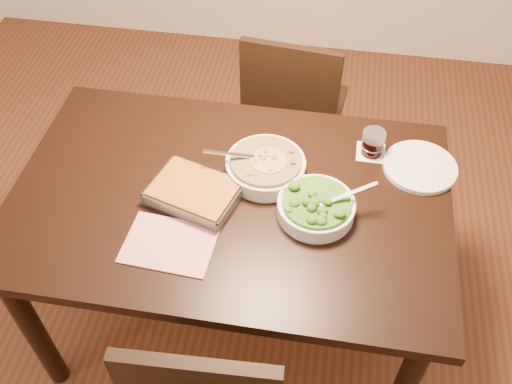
{
  "coord_description": "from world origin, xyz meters",
  "views": [
    {
      "loc": [
        0.28,
        -1.18,
        2.11
      ],
      "look_at": [
        0.09,
        -0.02,
        0.8
      ],
      "focal_mm": 40.0,
      "sensor_mm": 36.0,
      "label": 1
    }
  ],
  "objects_px": {
    "table": "(231,214)",
    "broccoli_bowl": "(316,207)",
    "dinner_plate": "(420,167)",
    "chair_far": "(293,107)",
    "baking_dish": "(195,192)",
    "wine_tumbler": "(373,142)",
    "stew_bowl": "(266,166)"
  },
  "relations": [
    {
      "from": "stew_bowl",
      "to": "baking_dish",
      "type": "bearing_deg",
      "value": -145.5
    },
    {
      "from": "broccoli_bowl",
      "to": "chair_far",
      "type": "distance_m",
      "value": 0.88
    },
    {
      "from": "table",
      "to": "wine_tumbler",
      "type": "bearing_deg",
      "value": 31.53
    },
    {
      "from": "wine_tumbler",
      "to": "chair_far",
      "type": "xyz_separation_m",
      "value": [
        -0.32,
        0.51,
        -0.31
      ]
    },
    {
      "from": "stew_bowl",
      "to": "baking_dish",
      "type": "relative_size",
      "value": 0.9
    },
    {
      "from": "chair_far",
      "to": "broccoli_bowl",
      "type": "bearing_deg",
      "value": 107.09
    },
    {
      "from": "dinner_plate",
      "to": "chair_far",
      "type": "xyz_separation_m",
      "value": [
        -0.48,
        0.56,
        -0.27
      ]
    },
    {
      "from": "table",
      "to": "stew_bowl",
      "type": "height_order",
      "value": "stew_bowl"
    },
    {
      "from": "dinner_plate",
      "to": "chair_far",
      "type": "height_order",
      "value": "chair_far"
    },
    {
      "from": "baking_dish",
      "to": "dinner_plate",
      "type": "relative_size",
      "value": 1.31
    },
    {
      "from": "table",
      "to": "broccoli_bowl",
      "type": "xyz_separation_m",
      "value": [
        0.28,
        -0.03,
        0.13
      ]
    },
    {
      "from": "broccoli_bowl",
      "to": "chair_far",
      "type": "height_order",
      "value": "chair_far"
    },
    {
      "from": "stew_bowl",
      "to": "baking_dish",
      "type": "height_order",
      "value": "stew_bowl"
    },
    {
      "from": "stew_bowl",
      "to": "dinner_plate",
      "type": "bearing_deg",
      "value": 12.04
    },
    {
      "from": "broccoli_bowl",
      "to": "wine_tumbler",
      "type": "bearing_deg",
      "value": 61.86
    },
    {
      "from": "stew_bowl",
      "to": "chair_far",
      "type": "bearing_deg",
      "value": 88.07
    },
    {
      "from": "table",
      "to": "broccoli_bowl",
      "type": "distance_m",
      "value": 0.31
    },
    {
      "from": "wine_tumbler",
      "to": "dinner_plate",
      "type": "distance_m",
      "value": 0.17
    },
    {
      "from": "broccoli_bowl",
      "to": "dinner_plate",
      "type": "distance_m",
      "value": 0.41
    },
    {
      "from": "chair_far",
      "to": "stew_bowl",
      "type": "bearing_deg",
      "value": 94.3
    },
    {
      "from": "wine_tumbler",
      "to": "chair_far",
      "type": "bearing_deg",
      "value": 121.7
    },
    {
      "from": "baking_dish",
      "to": "dinner_plate",
      "type": "height_order",
      "value": "baking_dish"
    },
    {
      "from": "broccoli_bowl",
      "to": "baking_dish",
      "type": "xyz_separation_m",
      "value": [
        -0.38,
        0.0,
        -0.01
      ]
    },
    {
      "from": "baking_dish",
      "to": "dinner_plate",
      "type": "bearing_deg",
      "value": 35.9
    },
    {
      "from": "baking_dish",
      "to": "chair_far",
      "type": "bearing_deg",
      "value": 90.99
    },
    {
      "from": "table",
      "to": "chair_far",
      "type": "bearing_deg",
      "value": 81.23
    },
    {
      "from": "broccoli_bowl",
      "to": "baking_dish",
      "type": "relative_size",
      "value": 0.83
    },
    {
      "from": "baking_dish",
      "to": "dinner_plate",
      "type": "distance_m",
      "value": 0.75
    },
    {
      "from": "table",
      "to": "baking_dish",
      "type": "xyz_separation_m",
      "value": [
        -0.11,
        -0.03,
        0.12
      ]
    },
    {
      "from": "wine_tumbler",
      "to": "dinner_plate",
      "type": "bearing_deg",
      "value": -17.09
    },
    {
      "from": "table",
      "to": "chair_far",
      "type": "height_order",
      "value": "chair_far"
    },
    {
      "from": "table",
      "to": "baking_dish",
      "type": "distance_m",
      "value": 0.16
    }
  ]
}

